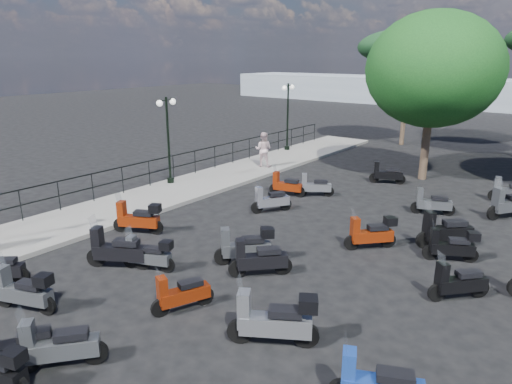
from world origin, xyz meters
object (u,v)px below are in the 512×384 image
Objects in this scene: lamp_post_1 at (168,135)px; scooter_19 at (458,283)px; scooter_9 at (245,246)px; broadleaf_tree at (434,70)px; scooter_15 at (371,234)px; scooter_20 at (445,231)px; scooter_6 at (21,347)px; scooter_0 at (24,291)px; pine_2 at (410,47)px; scooter_10 at (286,185)px; scooter_28 at (510,192)px; scooter_2 at (149,255)px; scooter_12 at (58,347)px; scooter_8 at (181,294)px; lamp_post_2 at (288,112)px; scooter_21 at (452,246)px; scooter_22 at (511,203)px; scooter_16 at (432,203)px; scooter_5 at (315,186)px; scooter_3 at (138,218)px; scooter_18 at (274,321)px; scooter_11 at (387,174)px; scooter_14 at (259,259)px; scooter_4 at (271,201)px; pedestrian_far at (263,149)px; scooter_7 at (117,251)px.

lamp_post_1 reaches higher than scooter_19.
scooter_9 is 12.84m from broadleaf_tree.
scooter_9 reaches higher than scooter_15.
scooter_6 is at bearing 112.08° from scooter_20.
pine_2 is (-0.71, 24.63, 5.50)m from scooter_0.
scooter_10 is (4.82, 1.93, -1.85)m from lamp_post_1.
scooter_10 is at bearing 12.68° from scooter_19.
scooter_10 is 8.70m from scooter_28.
scooter_19 is 9.00m from scooter_28.
scooter_12 is (1.86, -3.62, 0.01)m from scooter_2.
scooter_20 is at bearing -93.92° from scooter_8.
scooter_15 is (9.89, -10.20, -1.86)m from lamp_post_2.
scooter_2 is 8.31m from scooter_21.
scooter_6 is 0.88× the size of scooter_22.
scooter_15 is (4.67, 7.99, -0.01)m from scooter_0.
lamp_post_1 reaches higher than scooter_16.
scooter_5 is 7.06m from scooter_22.
scooter_18 is (6.92, -2.16, 0.05)m from scooter_3.
lamp_post_2 is 2.48× the size of scooter_0.
scooter_8 is at bearing 84.30° from scooter_19.
lamp_post_2 is (-0.05, 9.21, 0.07)m from lamp_post_1.
scooter_11 is 15.75m from scooter_12.
scooter_8 is at bearing 125.45° from scooter_14.
pine_2 is at bearing -42.99° from scooter_12.
scooter_6 is (3.68, -5.55, -0.06)m from scooter_3.
scooter_19 reaches higher than scooter_5.
scooter_0 is at bearing 143.96° from scooter_5.
pine_2 is at bearing -16.59° from scooter_18.
scooter_9 is 1.02× the size of scooter_12.
scooter_5 is at bearing 105.93° from scooter_28.
scooter_8 is 15.48m from broadleaf_tree.
scooter_4 reaches higher than scooter_5.
pine_2 is (-3.17, 25.22, 5.53)m from scooter_12.
scooter_2 is 2.81m from scooter_3.
scooter_0 is at bearing -78.06° from lamp_post_2.
lamp_post_2 reaches higher than scooter_3.
scooter_11 is at bearing -41.40° from scooter_14.
scooter_18 is (2.70, 2.98, 0.10)m from scooter_12.
scooter_6 is (7.13, -19.19, -1.90)m from lamp_post_2.
scooter_20 reaches higher than scooter_10.
scooter_6 is 1.05× the size of scooter_9.
pedestrian_far is 9.07m from scooter_16.
scooter_11 is at bearing -56.11° from scooter_5.
scooter_12 is (2.64, -3.19, -0.05)m from scooter_7.
scooter_20 is (11.53, 0.45, -1.76)m from lamp_post_1.
scooter_22 reaches higher than scooter_19.
scooter_11 is 1.15× the size of scooter_15.
scooter_0 reaches higher than scooter_16.
pedestrian_far is 1.18× the size of scooter_20.
scooter_19 is at bearing -133.87° from scooter_10.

